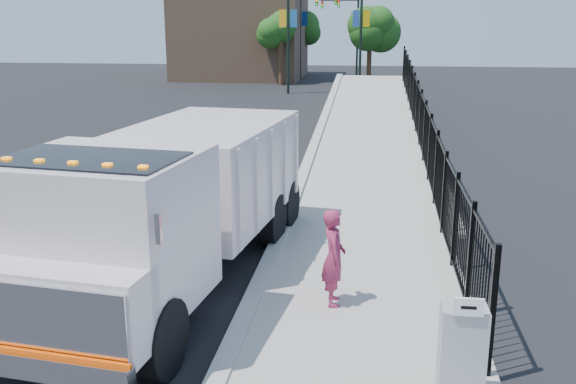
# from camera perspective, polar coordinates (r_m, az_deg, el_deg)

# --- Properties ---
(ground) EXTENTS (120.00, 120.00, 0.00)m
(ground) POSITION_cam_1_polar(r_m,az_deg,el_deg) (11.12, -3.18, -9.97)
(ground) COLOR black
(ground) RESTS_ON ground
(sidewalk) EXTENTS (3.55, 12.00, 0.12)m
(sidewalk) POSITION_cam_1_polar(r_m,az_deg,el_deg) (9.16, 6.78, -15.49)
(sidewalk) COLOR #9E998E
(sidewalk) RESTS_ON ground
(curb) EXTENTS (0.30, 12.00, 0.16)m
(curb) POSITION_cam_1_polar(r_m,az_deg,el_deg) (9.34, -5.50, -14.64)
(curb) COLOR #ADAAA3
(curb) RESTS_ON ground
(ramp) EXTENTS (3.95, 24.06, 3.19)m
(ramp) POSITION_cam_1_polar(r_m,az_deg,el_deg) (26.32, 7.83, 4.62)
(ramp) COLOR #9E998E
(ramp) RESTS_ON ground
(iron_fence) EXTENTS (0.10, 28.00, 1.80)m
(iron_fence) POSITION_cam_1_polar(r_m,az_deg,el_deg) (22.29, 11.61, 4.92)
(iron_fence) COLOR black
(iron_fence) RESTS_ON ground
(truck) EXTENTS (3.72, 8.76, 2.91)m
(truck) POSITION_cam_1_polar(r_m,az_deg,el_deg) (11.55, -10.56, -0.58)
(truck) COLOR black
(truck) RESTS_ON ground
(worker) EXTENTS (0.47, 0.64, 1.63)m
(worker) POSITION_cam_1_polar(r_m,az_deg,el_deg) (10.59, 4.09, -5.81)
(worker) COLOR #97294B
(worker) RESTS_ON sidewalk
(utility_cabinet) EXTENTS (0.55, 0.40, 1.25)m
(utility_cabinet) POSITION_cam_1_polar(r_m,az_deg,el_deg) (8.35, 15.18, -13.77)
(utility_cabinet) COLOR gray
(utility_cabinet) RESTS_ON sidewalk
(arrow_sign) EXTENTS (0.35, 0.04, 0.22)m
(arrow_sign) POSITION_cam_1_polar(r_m,az_deg,el_deg) (7.83, 15.76, -9.81)
(arrow_sign) COLOR white
(arrow_sign) RESTS_ON utility_cabinet
(light_pole_0) EXTENTS (3.78, 0.22, 8.00)m
(light_pole_0) POSITION_cam_1_polar(r_m,az_deg,el_deg) (42.53, 0.43, 14.59)
(light_pole_0) COLOR black
(light_pole_0) RESTS_ON ground
(light_pole_1) EXTENTS (3.78, 0.22, 8.00)m
(light_pole_1) POSITION_cam_1_polar(r_m,az_deg,el_deg) (45.27, 6.11, 14.53)
(light_pole_1) COLOR black
(light_pole_1) RESTS_ON ground
(light_pole_2) EXTENTS (3.77, 0.22, 8.00)m
(light_pole_2) POSITION_cam_1_polar(r_m,az_deg,el_deg) (53.09, 1.43, 14.67)
(light_pole_2) COLOR black
(light_pole_2) RESTS_ON ground
(light_pole_3) EXTENTS (3.78, 0.22, 8.00)m
(light_pole_3) POSITION_cam_1_polar(r_m,az_deg,el_deg) (56.42, 5.90, 14.62)
(light_pole_3) COLOR black
(light_pole_3) RESTS_ON ground
(tree_0) EXTENTS (2.34, 2.34, 5.17)m
(tree_0) POSITION_cam_1_polar(r_m,az_deg,el_deg) (48.33, -0.65, 14.12)
(tree_0) COLOR #382314
(tree_0) RESTS_ON ground
(tree_1) EXTENTS (2.66, 2.66, 5.33)m
(tree_1) POSITION_cam_1_polar(r_m,az_deg,el_deg) (48.03, 7.31, 14.03)
(tree_1) COLOR #382314
(tree_1) RESTS_ON ground
(tree_2) EXTENTS (2.60, 2.60, 5.30)m
(tree_2) POSITION_cam_1_polar(r_m,az_deg,el_deg) (58.62, 1.50, 14.30)
(tree_2) COLOR #382314
(tree_2) RESTS_ON ground
(building) EXTENTS (10.00, 10.00, 8.00)m
(building) POSITION_cam_1_polar(r_m,az_deg,el_deg) (55.00, -4.11, 14.27)
(building) COLOR #8C664C
(building) RESTS_ON ground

